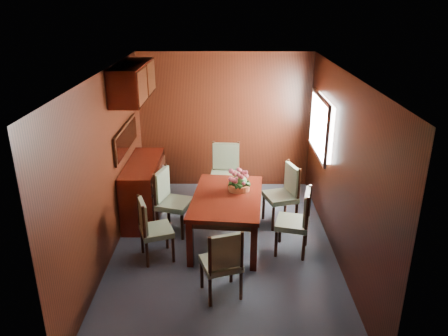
{
  "coord_description": "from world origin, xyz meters",
  "views": [
    {
      "loc": [
        0.05,
        -5.19,
        3.25
      ],
      "look_at": [
        0.0,
        0.39,
        1.05
      ],
      "focal_mm": 35.0,
      "sensor_mm": 36.0,
      "label": 1
    }
  ],
  "objects_px": {
    "sideboard": "(144,189)",
    "dining_table": "(227,202)",
    "flower_centerpiece": "(239,180)",
    "chair_right_near": "(298,218)",
    "chair_left_near": "(151,226)",
    "chair_head": "(223,260)"
  },
  "relations": [
    {
      "from": "sideboard",
      "to": "dining_table",
      "type": "xyz_separation_m",
      "value": [
        1.29,
        -0.76,
        0.15
      ]
    },
    {
      "from": "dining_table",
      "to": "flower_centerpiece",
      "type": "xyz_separation_m",
      "value": [
        0.17,
        0.2,
        0.25
      ]
    },
    {
      "from": "chair_right_near",
      "to": "flower_centerpiece",
      "type": "bearing_deg",
      "value": 72.11
    },
    {
      "from": "dining_table",
      "to": "chair_right_near",
      "type": "relative_size",
      "value": 1.7
    },
    {
      "from": "chair_left_near",
      "to": "chair_head",
      "type": "distance_m",
      "value": 1.23
    },
    {
      "from": "chair_left_near",
      "to": "chair_head",
      "type": "xyz_separation_m",
      "value": [
        0.94,
        -0.8,
        0.01
      ]
    },
    {
      "from": "chair_head",
      "to": "flower_centerpiece",
      "type": "relative_size",
      "value": 2.77
    },
    {
      "from": "sideboard",
      "to": "chair_left_near",
      "type": "height_order",
      "value": "sideboard"
    },
    {
      "from": "chair_right_near",
      "to": "chair_left_near",
      "type": "bearing_deg",
      "value": 109.51
    },
    {
      "from": "chair_head",
      "to": "chair_right_near",
      "type": "bearing_deg",
      "value": 26.03
    },
    {
      "from": "flower_centerpiece",
      "to": "sideboard",
      "type": "bearing_deg",
      "value": 159.0
    },
    {
      "from": "flower_centerpiece",
      "to": "chair_right_near",
      "type": "bearing_deg",
      "value": -32.01
    },
    {
      "from": "chair_left_near",
      "to": "chair_right_near",
      "type": "height_order",
      "value": "chair_right_near"
    },
    {
      "from": "dining_table",
      "to": "chair_left_near",
      "type": "relative_size",
      "value": 1.81
    },
    {
      "from": "chair_right_near",
      "to": "sideboard",
      "type": "bearing_deg",
      "value": 79.08
    },
    {
      "from": "sideboard",
      "to": "chair_left_near",
      "type": "bearing_deg",
      "value": -75.75
    },
    {
      "from": "sideboard",
      "to": "chair_head",
      "type": "bearing_deg",
      "value": -58.29
    },
    {
      "from": "sideboard",
      "to": "chair_right_near",
      "type": "relative_size",
      "value": 1.52
    },
    {
      "from": "sideboard",
      "to": "chair_left_near",
      "type": "relative_size",
      "value": 1.61
    },
    {
      "from": "sideboard",
      "to": "flower_centerpiece",
      "type": "height_order",
      "value": "flower_centerpiece"
    },
    {
      "from": "chair_left_near",
      "to": "chair_head",
      "type": "relative_size",
      "value": 0.98
    },
    {
      "from": "sideboard",
      "to": "dining_table",
      "type": "height_order",
      "value": "sideboard"
    }
  ]
}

